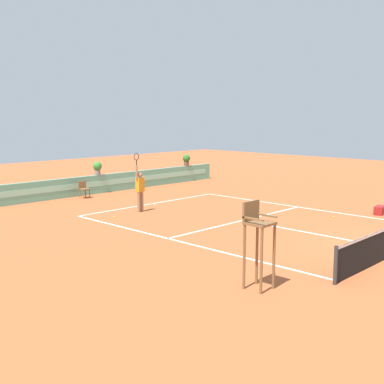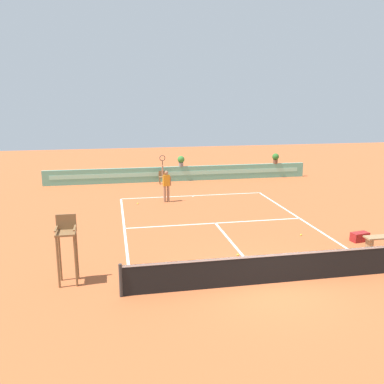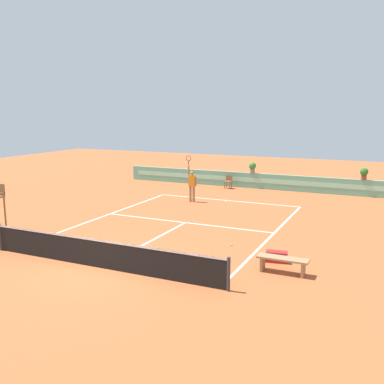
% 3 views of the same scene
% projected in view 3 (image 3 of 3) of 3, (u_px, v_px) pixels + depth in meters
% --- Properties ---
extents(ground_plane, '(60.00, 60.00, 0.00)m').
position_uv_depth(ground_plane, '(181.00, 225.00, 19.52)').
color(ground_plane, '#B2562D').
extents(court_lines, '(8.32, 11.94, 0.01)m').
position_uv_depth(court_lines, '(188.00, 221.00, 20.16)').
color(court_lines, white).
rests_on(court_lines, ground).
extents(net, '(8.92, 0.10, 1.00)m').
position_uv_depth(net, '(100.00, 253.00, 14.07)').
color(net, '#333333').
rests_on(net, ground).
extents(back_wall_barrier, '(18.00, 0.21, 1.00)m').
position_uv_depth(back_wall_barrier, '(251.00, 180.00, 28.71)').
color(back_wall_barrier, '#60A88E').
rests_on(back_wall_barrier, ground).
extents(ball_kid_chair, '(0.44, 0.44, 0.85)m').
position_uv_depth(ball_kid_chair, '(228.00, 181.00, 28.59)').
color(ball_kid_chair, brown).
rests_on(ball_kid_chair, ground).
extents(bench_courtside, '(1.60, 0.44, 0.51)m').
position_uv_depth(bench_courtside, '(283.00, 262.00, 13.63)').
color(bench_courtside, '#99754C').
rests_on(bench_courtside, ground).
extents(gear_bag, '(0.75, 0.47, 0.36)m').
position_uv_depth(gear_bag, '(277.00, 257.00, 14.70)').
color(gear_bag, maroon).
rests_on(gear_bag, ground).
extents(tennis_player, '(0.62, 0.26, 2.58)m').
position_uv_depth(tennis_player, '(192.00, 183.00, 24.26)').
color(tennis_player, '#9E7051').
rests_on(tennis_player, ground).
extents(tennis_ball_near_baseline, '(0.07, 0.07, 0.07)m').
position_uv_depth(tennis_ball_near_baseline, '(135.00, 246.00, 16.36)').
color(tennis_ball_near_baseline, '#CCE033').
rests_on(tennis_ball_near_baseline, ground).
extents(tennis_ball_mid_court, '(0.07, 0.07, 0.07)m').
position_uv_depth(tennis_ball_mid_court, '(165.00, 199.00, 24.91)').
color(tennis_ball_mid_court, '#CCE033').
rests_on(tennis_ball_mid_court, ground).
extents(tennis_ball_by_sideline, '(0.07, 0.07, 0.07)m').
position_uv_depth(tennis_ball_by_sideline, '(231.00, 245.00, 16.50)').
color(tennis_ball_by_sideline, '#CCE033').
rests_on(tennis_ball_by_sideline, ground).
extents(potted_plant_far_right, '(0.48, 0.48, 0.72)m').
position_uv_depth(potted_plant_far_right, '(364.00, 173.00, 25.71)').
color(potted_plant_far_right, brown).
rests_on(potted_plant_far_right, back_wall_barrier).
extents(potted_plant_centre, '(0.48, 0.48, 0.72)m').
position_uv_depth(potted_plant_centre, '(252.00, 167.00, 28.51)').
color(potted_plant_centre, gray).
rests_on(potted_plant_centre, back_wall_barrier).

